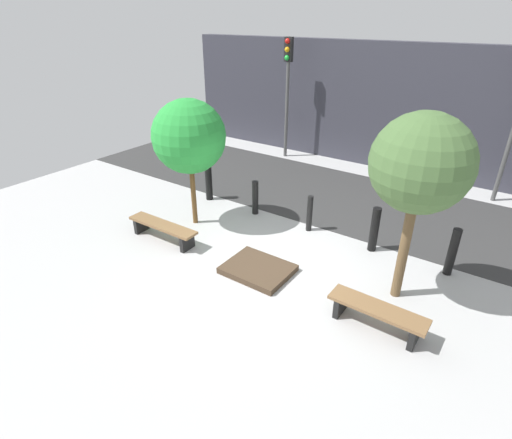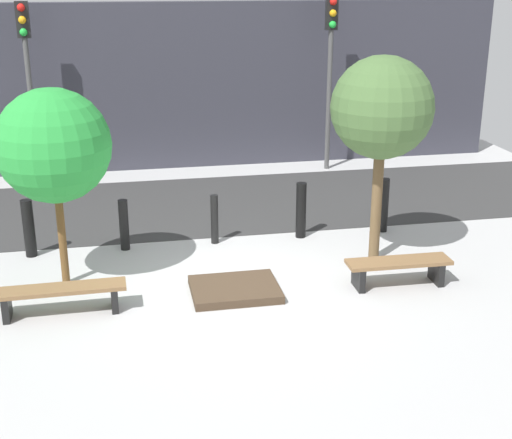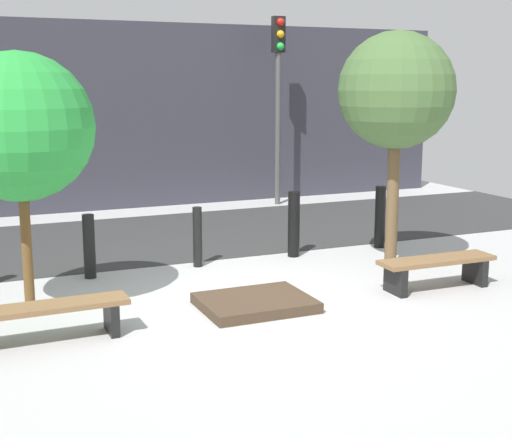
{
  "view_description": "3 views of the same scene",
  "coord_description": "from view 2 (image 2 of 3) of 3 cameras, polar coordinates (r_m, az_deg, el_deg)",
  "views": [
    {
      "loc": [
        3.94,
        -5.81,
        4.82
      ],
      "look_at": [
        -0.02,
        -0.17,
        1.25
      ],
      "focal_mm": 28.0,
      "sensor_mm": 36.0,
      "label": 1
    },
    {
      "loc": [
        -1.63,
        -10.08,
        4.75
      ],
      "look_at": [
        0.39,
        0.14,
        1.1
      ],
      "focal_mm": 50.0,
      "sensor_mm": 36.0,
      "label": 2
    },
    {
      "loc": [
        -3.37,
        -7.94,
        2.77
      ],
      "look_at": [
        0.03,
        -0.09,
        1.12
      ],
      "focal_mm": 50.0,
      "sensor_mm": 36.0,
      "label": 3
    }
  ],
  "objects": [
    {
      "name": "bench_left",
      "position": [
        10.76,
        -15.37,
        -5.79
      ],
      "size": [
        1.89,
        0.43,
        0.42
      ],
      "rotation": [
        0.0,
        0.0,
        0.02
      ],
      "color": "black",
      "rests_on": "ground"
    },
    {
      "name": "bollard_center",
      "position": [
        13.01,
        -3.34,
        0.02
      ],
      "size": [
        0.14,
        0.14,
        0.92
      ],
      "primitive_type": "cylinder",
      "color": "black",
      "rests_on": "ground"
    },
    {
      "name": "building_facade",
      "position": [
        18.14,
        -5.98,
        10.56
      ],
      "size": [
        16.2,
        0.5,
        4.05
      ],
      "primitive_type": "cube",
      "color": "#33333D",
      "rests_on": "ground"
    },
    {
      "name": "bench_right",
      "position": [
        11.52,
        11.32,
        -3.76
      ],
      "size": [
        1.67,
        0.46,
        0.43
      ],
      "rotation": [
        0.0,
        0.0,
        -0.02
      ],
      "color": "black",
      "rests_on": "ground"
    },
    {
      "name": "traffic_light_mid_west",
      "position": [
        17.67,
        5.98,
        13.08
      ],
      "size": [
        0.28,
        0.27,
        4.19
      ],
      "color": "#4B4B4B",
      "rests_on": "ground"
    },
    {
      "name": "bollard_far_right",
      "position": [
        13.78,
        10.19,
        1.13
      ],
      "size": [
        0.18,
        0.18,
        1.05
      ],
      "primitive_type": "cylinder",
      "color": "black",
      "rests_on": "ground"
    },
    {
      "name": "traffic_light_west",
      "position": [
        17.02,
        -17.85,
        11.91
      ],
      "size": [
        0.28,
        0.27,
        4.12
      ],
      "color": "#4C4C4C",
      "rests_on": "ground"
    },
    {
      "name": "ground_plane",
      "position": [
        11.26,
        -1.81,
        -5.64
      ],
      "size": [
        18.0,
        18.0,
        0.0
      ],
      "primitive_type": "plane",
      "color": "#ADADAD"
    },
    {
      "name": "bollard_left",
      "position": [
        12.9,
        -10.52,
        -0.43
      ],
      "size": [
        0.17,
        0.17,
        0.93
      ],
      "primitive_type": "cylinder",
      "color": "black",
      "rests_on": "ground"
    },
    {
      "name": "bollard_far_left",
      "position": [
        12.99,
        -17.71,
        -0.68
      ],
      "size": [
        0.2,
        0.2,
        1.03
      ],
      "primitive_type": "cylinder",
      "color": "black",
      "rests_on": "ground"
    },
    {
      "name": "tree_behind_right_bench",
      "position": [
        11.84,
        10.05,
        8.71
      ],
      "size": [
        1.68,
        1.68,
        3.5
      ],
      "color": "brown",
      "rests_on": "ground"
    },
    {
      "name": "bollard_right",
      "position": [
        13.29,
        3.62,
        0.74
      ],
      "size": [
        0.19,
        0.19,
        1.06
      ],
      "primitive_type": "cylinder",
      "color": "black",
      "rests_on": "ground"
    },
    {
      "name": "road_strip",
      "position": [
        15.31,
        -4.51,
        1.2
      ],
      "size": [
        18.0,
        4.1,
        0.01
      ],
      "primitive_type": "cube",
      "color": "#323232",
      "rests_on": "ground"
    },
    {
      "name": "planter_bed",
      "position": [
        11.12,
        -1.7,
        -5.61
      ],
      "size": [
        1.35,
        1.08,
        0.13
      ],
      "primitive_type": "cube",
      "color": "#433324",
      "rests_on": "ground"
    },
    {
      "name": "tree_behind_left_bench",
      "position": [
        11.18,
        -15.91,
        5.66
      ],
      "size": [
        1.74,
        1.74,
        3.13
      ],
      "color": "brown",
      "rests_on": "ground"
    }
  ]
}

